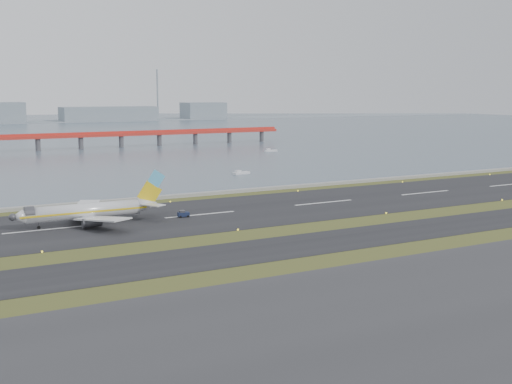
# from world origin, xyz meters

# --- Properties ---
(ground) EXTENTS (1000.00, 1000.00, 0.00)m
(ground) POSITION_xyz_m (0.00, 0.00, 0.00)
(ground) COLOR #334117
(ground) RESTS_ON ground
(apron_strip) EXTENTS (1000.00, 50.00, 0.10)m
(apron_strip) POSITION_xyz_m (0.00, -55.00, 0.05)
(apron_strip) COLOR #2D2D30
(apron_strip) RESTS_ON ground
(taxiway_strip) EXTENTS (1000.00, 18.00, 0.10)m
(taxiway_strip) POSITION_xyz_m (0.00, -12.00, 0.05)
(taxiway_strip) COLOR black
(taxiway_strip) RESTS_ON ground
(runway_strip) EXTENTS (1000.00, 45.00, 0.10)m
(runway_strip) POSITION_xyz_m (0.00, 30.00, 0.05)
(runway_strip) COLOR black
(runway_strip) RESTS_ON ground
(seawall) EXTENTS (1000.00, 2.50, 1.00)m
(seawall) POSITION_xyz_m (0.00, 60.00, 0.50)
(seawall) COLOR gray
(seawall) RESTS_ON ground
(red_pier) EXTENTS (260.00, 5.00, 10.20)m
(red_pier) POSITION_xyz_m (20.00, 250.00, 7.28)
(red_pier) COLOR red
(red_pier) RESTS_ON ground
(airliner) EXTENTS (38.52, 32.89, 12.80)m
(airliner) POSITION_xyz_m (-28.97, 31.64, 3.46)
(airliner) COLOR silver
(airliner) RESTS_ON ground
(pushback_tug) EXTENTS (3.11, 2.03, 1.89)m
(pushback_tug) POSITION_xyz_m (-5.30, 28.99, 0.92)
(pushback_tug) COLOR #141D39
(pushback_tug) RESTS_ON ground
(workboat_near) EXTENTS (7.60, 3.70, 1.77)m
(workboat_near) POSITION_xyz_m (48.98, 102.11, 0.56)
(workboat_near) COLOR silver
(workboat_near) RESTS_ON ground
(workboat_far) EXTENTS (7.51, 3.19, 1.77)m
(workboat_far) POSITION_xyz_m (108.79, 183.18, 0.56)
(workboat_far) COLOR silver
(workboat_far) RESTS_ON ground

